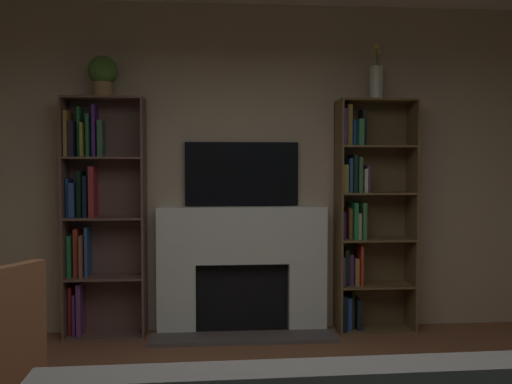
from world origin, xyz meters
The scene contains 7 objects.
wall_back_accent centered at (0.00, 2.74, 1.44)m, with size 5.82×0.06×2.88m, color tan.
fireplace centered at (0.00, 2.61, 0.57)m, with size 1.58×0.49×1.10m.
tv centered at (0.00, 2.68, 1.39)m, with size 1.00×0.06×0.56m, color black.
bookshelf_left centered at (-1.25, 2.61, 1.06)m, with size 0.67×0.29×2.03m.
bookshelf_right centered at (1.08, 2.59, 1.02)m, with size 0.67×0.31×2.03m.
potted_plant centered at (-1.17, 2.56, 2.23)m, with size 0.25×0.25×0.35m.
vase_with_flowers centered at (1.17, 2.56, 2.19)m, with size 0.12×0.12×0.49m.
Camera 1 is at (-0.26, -2.20, 1.45)m, focal length 38.81 mm.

